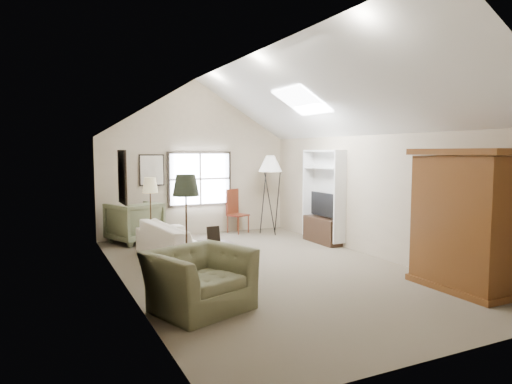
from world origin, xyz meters
name	(u,v)px	position (x,y,z in m)	size (l,w,h in m)	color
room_shell	(266,93)	(0.00, 0.00, 3.21)	(5.01, 8.01, 4.00)	#6C614D
window	(200,179)	(0.10, 3.96, 1.45)	(1.72, 0.08, 1.42)	black
skylight	(302,100)	(1.30, 0.90, 3.22)	(0.80, 1.20, 0.52)	white
wall_art	(138,173)	(-1.88, 1.94, 1.73)	(1.97, 3.71, 0.88)	black
armoire	(461,220)	(2.18, -2.40, 1.10)	(0.60, 1.50, 2.20)	brown
tv_alcove	(323,195)	(2.34, 1.60, 1.15)	(0.32, 1.30, 2.10)	white
media_console	(322,230)	(2.32, 1.60, 0.30)	(0.34, 1.18, 0.60)	#382316
tv_panel	(322,204)	(2.32, 1.60, 0.92)	(0.05, 0.90, 0.55)	black
sofa	(180,242)	(-1.23, 1.27, 0.38)	(2.61, 1.02, 0.76)	beige
armchair_near	(199,280)	(-1.77, -1.48, 0.41)	(1.27, 1.11, 0.83)	#656748
armchair_far	(134,222)	(-1.68, 3.57, 0.49)	(1.04, 1.07, 0.98)	#5F6A4A
coffee_table	(216,263)	(-0.98, -0.04, 0.23)	(0.90, 0.50, 0.46)	#3D2319
bowl	(216,249)	(-0.98, -0.04, 0.48)	(0.22, 0.22, 0.05)	#362116
side_table	(214,262)	(-1.13, -0.33, 0.33)	(0.65, 0.65, 0.65)	#3A2917
side_chair	(238,211)	(1.06, 3.70, 0.58)	(0.45, 0.45, 1.16)	maroon
tripod_lamp	(270,194)	(1.75, 3.17, 1.05)	(0.61, 0.61, 2.09)	silver
dark_lamp	(186,228)	(-1.53, -0.13, 0.91)	(0.44, 0.44, 1.82)	#23291D
tan_lamp	(151,214)	(-1.53, 2.47, 0.82)	(0.33, 0.33, 1.64)	tan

